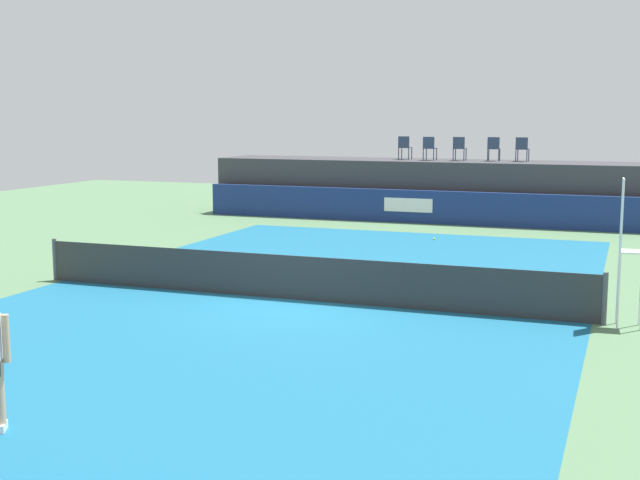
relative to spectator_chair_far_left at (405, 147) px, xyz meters
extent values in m
plane|color=#4C704C|center=(1.75, -12.43, -2.69)|extent=(48.00, 48.00, 0.00)
cube|color=#16597A|center=(1.75, -15.43, -2.69)|extent=(12.00, 22.00, 0.00)
cube|color=navy|center=(1.75, -1.93, -2.09)|extent=(18.00, 0.20, 1.20)
cube|color=white|center=(0.70, -2.04, -2.03)|extent=(1.80, 0.02, 0.50)
cube|color=#38383D|center=(1.75, -0.13, -1.59)|extent=(18.00, 2.80, 2.20)
cylinder|color=#2D3D56|center=(0.21, 0.27, -0.27)|extent=(0.04, 0.04, 0.44)
cylinder|color=#2D3D56|center=(-0.19, 0.29, -0.27)|extent=(0.04, 0.04, 0.44)
cylinder|color=#2D3D56|center=(0.20, -0.14, -0.27)|extent=(0.04, 0.04, 0.44)
cylinder|color=#2D3D56|center=(-0.21, -0.12, -0.27)|extent=(0.04, 0.04, 0.44)
cube|color=#2D3D56|center=(0.00, 0.08, -0.04)|extent=(0.46, 0.46, 0.03)
cube|color=#2D3D56|center=(-0.01, -0.13, 0.19)|extent=(0.44, 0.04, 0.42)
cylinder|color=#2D3D56|center=(1.27, -0.08, -0.27)|extent=(0.04, 0.04, 0.44)
cylinder|color=#2D3D56|center=(0.87, -0.06, -0.27)|extent=(0.04, 0.04, 0.44)
cylinder|color=#2D3D56|center=(1.25, -0.49, -0.27)|extent=(0.04, 0.04, 0.44)
cylinder|color=#2D3D56|center=(0.85, -0.46, -0.27)|extent=(0.04, 0.04, 0.44)
cube|color=#2D3D56|center=(1.06, -0.27, -0.04)|extent=(0.46, 0.46, 0.03)
cube|color=#2D3D56|center=(1.05, -0.48, 0.19)|extent=(0.44, 0.05, 0.42)
cylinder|color=#2D3D56|center=(2.36, 0.12, -0.27)|extent=(0.04, 0.04, 0.44)
cylinder|color=#2D3D56|center=(1.95, 0.12, -0.27)|extent=(0.04, 0.04, 0.44)
cylinder|color=#2D3D56|center=(2.35, -0.29, -0.27)|extent=(0.04, 0.04, 0.44)
cylinder|color=#2D3D56|center=(1.95, -0.28, -0.27)|extent=(0.04, 0.04, 0.44)
cube|color=#2D3D56|center=(2.15, -0.08, -0.04)|extent=(0.44, 0.44, 0.03)
cube|color=#2D3D56|center=(2.15, -0.29, 0.19)|extent=(0.44, 0.03, 0.42)
cylinder|color=#2D3D56|center=(3.58, 0.32, -0.27)|extent=(0.04, 0.04, 0.44)
cylinder|color=#2D3D56|center=(3.18, 0.30, -0.27)|extent=(0.04, 0.04, 0.44)
cylinder|color=#2D3D56|center=(3.60, -0.08, -0.27)|extent=(0.04, 0.04, 0.44)
cylinder|color=#2D3D56|center=(3.20, -0.10, -0.27)|extent=(0.04, 0.04, 0.44)
cube|color=#2D3D56|center=(3.39, 0.11, -0.04)|extent=(0.46, 0.46, 0.03)
cube|color=#2D3D56|center=(3.40, -0.10, 0.19)|extent=(0.44, 0.05, 0.42)
cylinder|color=#2D3D56|center=(4.64, 0.36, -0.27)|extent=(0.04, 0.04, 0.44)
cylinder|color=#2D3D56|center=(4.24, 0.38, -0.27)|extent=(0.04, 0.04, 0.44)
cylinder|color=#2D3D56|center=(4.62, -0.05, -0.27)|extent=(0.04, 0.04, 0.44)
cylinder|color=#2D3D56|center=(4.22, -0.03, -0.27)|extent=(0.04, 0.04, 0.44)
cube|color=#2D3D56|center=(4.43, 0.16, -0.04)|extent=(0.46, 0.46, 0.03)
cube|color=#2D3D56|center=(4.42, -0.04, 0.19)|extent=(0.44, 0.05, 0.42)
cylinder|color=white|center=(8.19, -15.64, -1.99)|extent=(0.04, 0.04, 1.40)
cylinder|color=white|center=(8.16, -15.24, -1.99)|extent=(0.04, 0.04, 1.40)
cube|color=white|center=(8.38, -15.43, -1.28)|extent=(0.47, 0.47, 0.03)
cube|color=white|center=(8.17, -15.44, -0.60)|extent=(0.05, 0.44, 1.33)
cube|color=#2D2D2D|center=(1.75, -15.43, -2.22)|extent=(12.40, 0.02, 0.95)
cylinder|color=#4C4C51|center=(-4.45, -15.43, -2.19)|extent=(0.10, 0.10, 1.00)
cylinder|color=#4C4C51|center=(7.95, -15.43, -2.19)|extent=(0.10, 0.10, 1.00)
cube|color=white|center=(1.11, -23.72, -2.64)|extent=(0.23, 0.29, 0.10)
cylinder|color=tan|center=(1.21, -23.66, -1.51)|extent=(0.09, 0.09, 0.60)
sphere|color=#D8EA33|center=(2.54, -5.85, -2.66)|extent=(0.07, 0.07, 0.07)
camera|label=1|loc=(8.35, -31.78, 1.21)|focal=47.52mm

